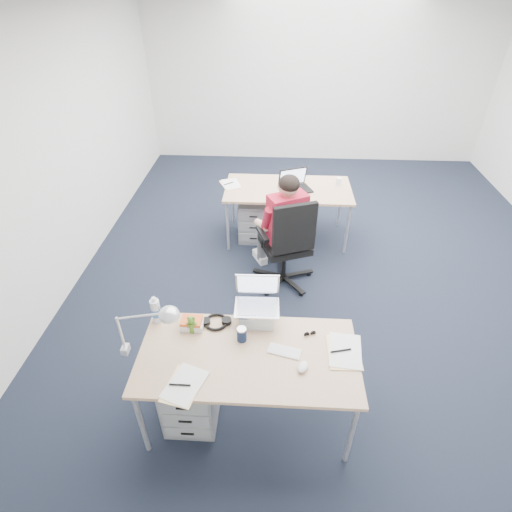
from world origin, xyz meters
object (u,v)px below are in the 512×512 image
(office_chair, at_px, (285,260))
(wireless_keyboard, at_px, (284,351))
(drawer_pedestal_far, at_px, (255,218))
(bear_figurine, at_px, (192,324))
(desk_far, at_px, (288,191))
(seated_person, at_px, (280,225))
(drawer_pedestal_near, at_px, (192,392))
(desk_near, at_px, (248,359))
(water_bottle, at_px, (156,309))
(sunglasses, at_px, (310,334))
(computer_mouse, at_px, (303,367))
(silver_laptop, at_px, (257,303))
(book_stack, at_px, (192,323))
(cordless_phone, at_px, (157,314))
(desk_lamp, at_px, (140,330))
(far_cup, at_px, (338,182))
(headphones, at_px, (216,321))
(can_koozie, at_px, (242,334))
(dark_laptop, at_px, (297,181))

(office_chair, distance_m, wireless_keyboard, 1.74)
(drawer_pedestal_far, xyz_separation_m, bear_figurine, (-0.33, -2.50, 0.53))
(desk_far, bearing_deg, seated_person, -96.45)
(desk_far, height_order, drawer_pedestal_near, desk_far)
(desk_near, xyz_separation_m, drawer_pedestal_near, (-0.45, -0.02, -0.41))
(water_bottle, bearing_deg, desk_far, 66.20)
(seated_person, relative_size, drawer_pedestal_near, 2.41)
(office_chair, xyz_separation_m, sunglasses, (0.16, -1.51, 0.42))
(seated_person, xyz_separation_m, computer_mouse, (0.16, -2.00, 0.08))
(desk_far, bearing_deg, wireless_keyboard, -91.19)
(office_chair, relative_size, silver_laptop, 3.10)
(desk_far, distance_m, book_stack, 2.58)
(computer_mouse, bearing_deg, cordless_phone, -176.60)
(desk_near, height_order, desk_far, same)
(bear_figurine, xyz_separation_m, desk_lamp, (-0.31, -0.23, 0.16))
(seated_person, height_order, water_bottle, seated_person)
(seated_person, distance_m, far_cup, 1.20)
(desk_near, height_order, headphones, headphones)
(drawer_pedestal_near, relative_size, bear_figurine, 3.58)
(office_chair, bearing_deg, can_koozie, -122.48)
(bear_figurine, height_order, cordless_phone, cordless_phone)
(seated_person, distance_m, headphones, 1.68)
(dark_laptop, bearing_deg, drawer_pedestal_near, -130.40)
(water_bottle, height_order, book_stack, water_bottle)
(far_cup, bearing_deg, dark_laptop, -161.17)
(computer_mouse, xyz_separation_m, cordless_phone, (-1.12, 0.40, 0.06))
(office_chair, bearing_deg, drawer_pedestal_far, 92.42)
(desk_near, height_order, drawer_pedestal_far, desk_near)
(book_stack, height_order, far_cup, far_cup)
(bear_figurine, relative_size, far_cup, 1.57)
(computer_mouse, xyz_separation_m, desk_lamp, (-1.14, 0.08, 0.22))
(desk_lamp, xyz_separation_m, far_cup, (1.71, 2.86, -0.19))
(office_chair, xyz_separation_m, drawer_pedestal_far, (-0.41, 0.98, -0.05))
(silver_laptop, bearing_deg, drawer_pedestal_far, 92.59)
(bear_figurine, relative_size, sunglasses, 1.59)
(desk_lamp, bearing_deg, can_koozie, 32.67)
(far_cup, bearing_deg, can_koozie, -110.68)
(computer_mouse, height_order, dark_laptop, dark_laptop)
(silver_laptop, bearing_deg, seated_person, 82.09)
(desk_near, relative_size, sunglasses, 16.50)
(desk_near, height_order, cordless_phone, cordless_phone)
(drawer_pedestal_near, height_order, can_koozie, can_koozie)
(silver_laptop, relative_size, bear_figurine, 2.37)
(seated_person, distance_m, drawer_pedestal_far, 0.97)
(computer_mouse, height_order, headphones, headphones)
(sunglasses, bearing_deg, drawer_pedestal_far, 84.91)
(office_chair, relative_size, dark_laptop, 3.05)
(book_stack, xyz_separation_m, far_cup, (1.41, 2.58, 0.01))
(desk_near, bearing_deg, headphones, 132.25)
(dark_laptop, xyz_separation_m, far_cup, (0.55, 0.19, -0.09))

